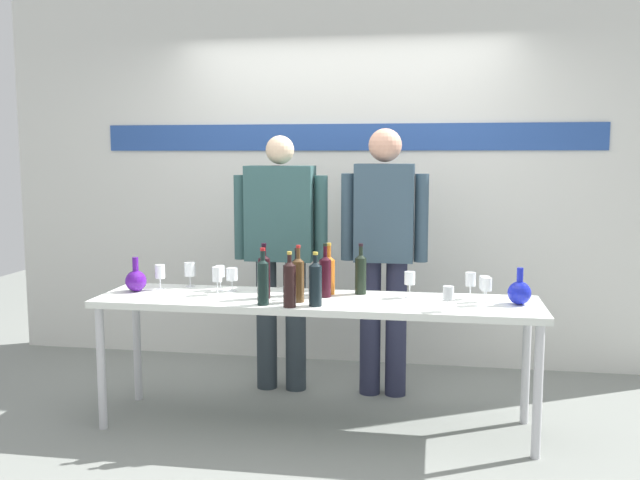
# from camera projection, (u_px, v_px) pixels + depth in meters

# --- Properties ---
(ground_plane) EXTENTS (10.00, 10.00, 0.00)m
(ground_plane) POSITION_uv_depth(u_px,v_px,m) (316.00, 425.00, 4.17)
(ground_plane) COLOR gray
(back_wall) EXTENTS (5.41, 0.11, 3.00)m
(back_wall) POSITION_uv_depth(u_px,v_px,m) (346.00, 169.00, 5.35)
(back_wall) COLOR silver
(back_wall) RESTS_ON ground
(display_table) EXTENTS (2.59, 0.60, 0.77)m
(display_table) POSITION_uv_depth(u_px,v_px,m) (316.00, 309.00, 4.09)
(display_table) COLOR white
(display_table) RESTS_ON ground
(decanter_blue_left) EXTENTS (0.13, 0.13, 0.21)m
(decanter_blue_left) POSITION_uv_depth(u_px,v_px,m) (136.00, 280.00, 4.28)
(decanter_blue_left) COLOR #4E168B
(decanter_blue_left) RESTS_ON display_table
(decanter_blue_right) EXTENTS (0.13, 0.13, 0.21)m
(decanter_blue_right) POSITION_uv_depth(u_px,v_px,m) (519.00, 292.00, 3.91)
(decanter_blue_right) COLOR #1823B8
(decanter_blue_right) RESTS_ON display_table
(presenter_left) EXTENTS (0.64, 0.22, 1.74)m
(presenter_left) POSITION_uv_depth(u_px,v_px,m) (281.00, 244.00, 4.72)
(presenter_left) COLOR #29333A
(presenter_left) RESTS_ON ground
(presenter_right) EXTENTS (0.57, 0.22, 1.78)m
(presenter_right) POSITION_uv_depth(u_px,v_px,m) (384.00, 245.00, 4.60)
(presenter_right) COLOR #262941
(presenter_right) RESTS_ON ground
(wine_bottle_0) EXTENTS (0.06, 0.06, 0.29)m
(wine_bottle_0) POSITION_uv_depth(u_px,v_px,m) (297.00, 275.00, 4.16)
(wine_bottle_0) COLOR black
(wine_bottle_0) RESTS_ON display_table
(wine_bottle_1) EXTENTS (0.07, 0.07, 0.31)m
(wine_bottle_1) POSITION_uv_depth(u_px,v_px,m) (290.00, 283.00, 3.84)
(wine_bottle_1) COLOR black
(wine_bottle_1) RESTS_ON display_table
(wine_bottle_2) EXTENTS (0.07, 0.07, 0.33)m
(wine_bottle_2) POSITION_uv_depth(u_px,v_px,m) (298.00, 278.00, 3.97)
(wine_bottle_2) COLOR #52371C
(wine_bottle_2) RESTS_ON display_table
(wine_bottle_3) EXTENTS (0.06, 0.06, 0.32)m
(wine_bottle_3) POSITION_uv_depth(u_px,v_px,m) (263.00, 280.00, 3.89)
(wine_bottle_3) COLOR black
(wine_bottle_3) RESTS_ON display_table
(wine_bottle_4) EXTENTS (0.07, 0.07, 0.31)m
(wine_bottle_4) POSITION_uv_depth(u_px,v_px,m) (361.00, 273.00, 4.20)
(wine_bottle_4) COLOR black
(wine_bottle_4) RESTS_ON display_table
(wine_bottle_5) EXTENTS (0.07, 0.07, 0.32)m
(wine_bottle_5) POSITION_uv_depth(u_px,v_px,m) (325.00, 275.00, 4.11)
(wine_bottle_5) COLOR black
(wine_bottle_5) RESTS_ON display_table
(wine_bottle_6) EXTENTS (0.07, 0.07, 0.33)m
(wine_bottle_6) POSITION_uv_depth(u_px,v_px,m) (264.00, 275.00, 4.07)
(wine_bottle_6) COLOR black
(wine_bottle_6) RESTS_ON display_table
(wine_bottle_7) EXTENTS (0.07, 0.07, 0.31)m
(wine_bottle_7) POSITION_uv_depth(u_px,v_px,m) (329.00, 273.00, 4.20)
(wine_bottle_7) COLOR orange
(wine_bottle_7) RESTS_ON display_table
(wine_bottle_8) EXTENTS (0.07, 0.07, 0.30)m
(wine_bottle_8) POSITION_uv_depth(u_px,v_px,m) (315.00, 282.00, 3.87)
(wine_bottle_8) COLOR black
(wine_bottle_8) RESTS_ON display_table
(wine_glass_left_0) EXTENTS (0.06, 0.06, 0.15)m
(wine_glass_left_0) POSITION_uv_depth(u_px,v_px,m) (220.00, 272.00, 4.33)
(wine_glass_left_0) COLOR white
(wine_glass_left_0) RESTS_ON display_table
(wine_glass_left_1) EXTENTS (0.06, 0.06, 0.16)m
(wine_glass_left_1) POSITION_uv_depth(u_px,v_px,m) (160.00, 272.00, 4.34)
(wine_glass_left_1) COLOR white
(wine_glass_left_1) RESTS_ON display_table
(wine_glass_left_2) EXTENTS (0.07, 0.07, 0.14)m
(wine_glass_left_2) POSITION_uv_depth(u_px,v_px,m) (232.00, 275.00, 4.29)
(wine_glass_left_2) COLOR white
(wine_glass_left_2) RESTS_ON display_table
(wine_glass_left_3) EXTENTS (0.07, 0.07, 0.16)m
(wine_glass_left_3) POSITION_uv_depth(u_px,v_px,m) (190.00, 270.00, 4.43)
(wine_glass_left_3) COLOR white
(wine_glass_left_3) RESTS_ON display_table
(wine_glass_left_4) EXTENTS (0.06, 0.06, 0.17)m
(wine_glass_left_4) POSITION_uv_depth(u_px,v_px,m) (217.00, 275.00, 4.19)
(wine_glass_left_4) COLOR white
(wine_glass_left_4) RESTS_ON display_table
(wine_glass_right_0) EXTENTS (0.06, 0.06, 0.15)m
(wine_glass_right_0) POSITION_uv_depth(u_px,v_px,m) (486.00, 285.00, 3.90)
(wine_glass_right_0) COLOR white
(wine_glass_right_0) RESTS_ON display_table
(wine_glass_right_1) EXTENTS (0.06, 0.06, 0.15)m
(wine_glass_right_1) POSITION_uv_depth(u_px,v_px,m) (410.00, 279.00, 4.10)
(wine_glass_right_1) COLOR white
(wine_glass_right_1) RESTS_ON display_table
(wine_glass_right_2) EXTENTS (0.06, 0.06, 0.16)m
(wine_glass_right_2) POSITION_uv_depth(u_px,v_px,m) (470.00, 280.00, 4.06)
(wine_glass_right_2) COLOR white
(wine_glass_right_2) RESTS_ON display_table
(wine_glass_right_3) EXTENTS (0.06, 0.06, 0.14)m
(wine_glass_right_3) POSITION_uv_depth(u_px,v_px,m) (448.00, 294.00, 3.74)
(wine_glass_right_3) COLOR white
(wine_glass_right_3) RESTS_ON display_table
(wine_glass_right_4) EXTENTS (0.06, 0.06, 0.15)m
(wine_glass_right_4) POSITION_uv_depth(u_px,v_px,m) (484.00, 283.00, 3.98)
(wine_glass_right_4) COLOR white
(wine_glass_right_4) RESTS_ON display_table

